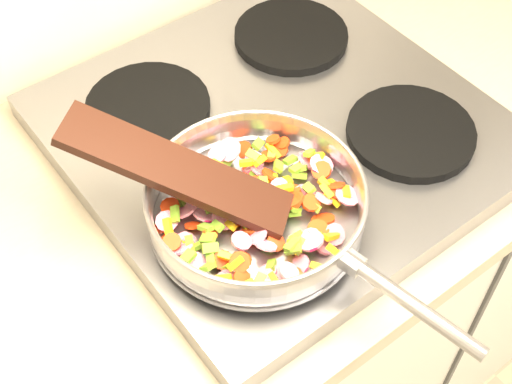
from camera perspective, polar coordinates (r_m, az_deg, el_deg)
base_cabinet at (r=1.83m, az=18.77°, el=3.46°), size 3.00×0.65×0.86m
cooktop at (r=1.09m, az=1.68°, el=4.79°), size 0.60×0.60×0.04m
grate_fl at (r=0.94m, az=0.31°, el=-2.65°), size 0.19×0.19×0.02m
grate_fr at (r=1.08m, az=12.28°, el=4.69°), size 0.19×0.19×0.02m
grate_bl at (r=1.10m, az=-8.64°, el=6.75°), size 0.19×0.19×0.02m
grate_br at (r=1.22m, az=2.82°, el=12.37°), size 0.19×0.19×0.02m
saute_pan at (r=0.91m, az=0.11°, el=-0.91°), size 0.33×0.49×0.06m
vegetable_heap at (r=0.92m, az=0.06°, el=-1.45°), size 0.27×0.27×0.05m
wooden_spatula at (r=0.90m, az=-6.35°, el=1.71°), size 0.23×0.27×0.11m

